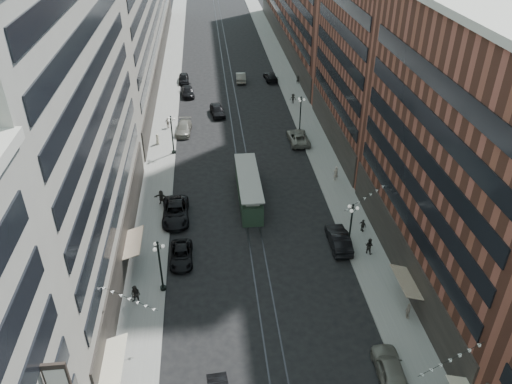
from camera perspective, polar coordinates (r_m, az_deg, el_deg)
name	(u,v)px	position (r m, az deg, el deg)	size (l,w,h in m)	color
ground	(238,135)	(74.17, -2.07, 6.52)	(220.00, 220.00, 0.00)	black
sidewalk_west	(166,111)	(83.42, -10.23, 9.10)	(4.00, 180.00, 0.15)	gray
sidewalk_east	(300,106)	(84.52, 5.00, 9.81)	(4.00, 180.00, 0.15)	gray
rail_west	(229,109)	(83.24, -3.06, 9.47)	(0.12, 180.00, 0.02)	#2D2D33
rail_east	(238,108)	(83.31, -2.08, 9.52)	(0.12, 180.00, 0.02)	#2D2D33
building_west_mid	(57,133)	(45.50, -21.81, 6.29)	(8.00, 36.00, 28.00)	gray
building_east_mid	(465,162)	(45.40, 22.76, 3.16)	(8.00, 30.00, 24.00)	brown
lamppost_sw_far	(160,265)	(45.56, -10.90, -8.15)	(1.03, 1.14, 5.52)	black
lamppost_sw_mid	(172,133)	(68.39, -9.57, 6.62)	(1.03, 1.14, 5.52)	black
lamppost_se_far	(351,226)	(50.23, 10.77, -3.80)	(1.03, 1.14, 5.52)	black
lamppost_se_mid	(300,113)	(73.99, 5.10, 8.97)	(1.03, 1.14, 5.52)	black
streetcar	(249,189)	(58.17, -0.85, 0.35)	(2.51, 11.35, 3.14)	#263C2B
car_2	(181,255)	(50.13, -8.55, -7.14)	(2.21, 4.79, 1.33)	black
car_4	(391,370)	(41.09, 15.12, -19.00)	(2.05, 5.10, 1.74)	slate
pedestrian_2	(136,295)	(46.10, -13.58, -11.32)	(0.91, 0.50, 1.88)	black
pedestrian_4	(408,311)	(45.59, 17.00, -12.84)	(0.93, 0.42, 1.59)	#B2A393
car_7	(176,212)	(55.94, -9.17, -2.27)	(2.87, 6.23, 1.73)	black
car_8	(184,128)	(75.28, -8.27, 7.24)	(2.13, 5.24, 1.52)	slate
car_9	(184,78)	(95.47, -8.27, 12.73)	(1.84, 4.56, 1.55)	black
car_10	(339,239)	(51.95, 9.44, -5.34)	(1.85, 5.30, 1.75)	black
car_11	(298,137)	(71.91, 4.84, 6.26)	(2.66, 5.78, 1.61)	slate
car_12	(271,77)	(95.62, 1.67, 13.06)	(2.11, 5.19, 1.51)	black
car_13	(217,110)	(80.65, -4.45, 9.29)	(1.99, 4.94, 1.68)	black
car_14	(241,77)	(95.10, -1.74, 12.99)	(1.73, 4.97, 1.64)	slate
pedestrian_5	(161,197)	(58.43, -10.78, -0.60)	(1.65, 0.47, 1.78)	black
pedestrian_6	(168,123)	(76.91, -10.05, 7.79)	(0.94, 0.43, 1.61)	#A29486
pedestrian_7	(369,246)	(51.40, 12.80, -6.02)	(0.86, 0.47, 1.77)	black
pedestrian_8	(336,173)	(62.77, 9.10, 2.13)	(0.70, 0.46, 1.92)	#BAAA9A
pedestrian_9	(293,99)	(84.90, 4.25, 10.60)	(1.06, 0.44, 1.64)	black
car_extra_0	(188,92)	(89.15, -7.82, 11.30)	(2.04, 5.03, 1.46)	black
pedestrian_extra_0	(157,139)	(72.21, -11.20, 5.96)	(0.76, 0.41, 1.55)	beige
pedestrian_extra_1	(363,225)	(54.32, 12.11, -3.76)	(0.88, 0.40, 1.49)	black
pedestrian_extra_2	(298,80)	(93.81, 4.80, 12.69)	(0.57, 0.38, 1.57)	black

